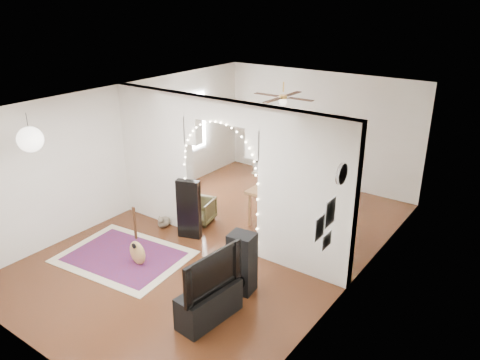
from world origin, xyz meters
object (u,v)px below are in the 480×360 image
Objects in this scene: floor_speaker at (242,263)px; media_console at (209,304)px; acoustic_guitar at (137,244)px; dining_table at (281,195)px; dining_chair_right at (296,226)px; bookcase at (278,151)px; dining_chair_left at (200,210)px.

floor_speaker is 0.87m from media_console.
media_console is (1.92, -0.41, -0.15)m from acoustic_guitar.
dining_table reaches higher than dining_chair_right.
media_console is 3.14m from dining_table.
acoustic_guitar is at bearing -101.74° from dining_chair_right.
acoustic_guitar is 0.68× the size of bookcase.
media_console is at bearing -61.19° from dining_chair_left.
acoustic_guitar is 1.94m from floor_speaker.
bookcase is at bearing 121.96° from dining_table.
dining_table is at bearing 107.87° from media_console.
dining_chair_left is (-0.19, 1.86, -0.15)m from acoustic_guitar.
acoustic_guitar is at bearing -115.84° from dining_table.
acoustic_guitar reaches higher than floor_speaker.
dining_chair_right is at bearing 87.17° from floor_speaker.
bookcase is 2.42× the size of dining_chair_left.
acoustic_guitar is 5.03m from bookcase.
acoustic_guitar is at bearing -174.69° from floor_speaker.
dining_table is (1.51, -2.38, 0.01)m from bookcase.
media_console is (0.02, -0.84, -0.24)m from floor_speaker.
dining_chair_left is at bearing 138.39° from media_console.
dining_chair_left reaches higher than media_console.
bookcase reaches higher than dining_chair_right.
acoustic_guitar reaches higher than dining_chair_right.
dining_chair_left is (-1.44, -0.77, -0.43)m from dining_table.
media_console is at bearing -62.39° from dining_chair_right.
floor_speaker is at bearing -75.93° from bookcase.
floor_speaker is at bearing -61.55° from dining_chair_right.
floor_speaker is 1.84× the size of dining_chair_right.
bookcase is (-0.25, 5.01, 0.27)m from acoustic_guitar.
floor_speaker is at bearing -48.62° from dining_chair_left.
acoustic_guitar is 0.76× the size of dining_table.
floor_speaker is 2.01m from dining_chair_right.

